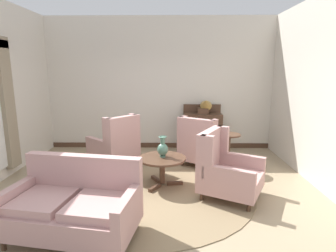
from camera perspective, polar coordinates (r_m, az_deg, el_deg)
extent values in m
plane|color=#9E896B|center=(4.52, -3.31, -14.53)|extent=(8.08, 8.08, 0.00)
cube|color=silver|center=(6.95, -1.71, 8.67)|extent=(5.83, 0.08, 3.26)
cube|color=silver|center=(5.53, 28.19, 6.51)|extent=(0.08, 4.04, 3.26)
cube|color=#4C3323|center=(7.15, -1.65, -4.01)|extent=(5.67, 0.03, 0.12)
cylinder|color=#847051|center=(4.79, -3.04, -12.88)|extent=(3.37, 3.37, 0.01)
cube|color=gray|center=(5.85, -30.35, 3.63)|extent=(0.10, 0.32, 2.34)
cylinder|color=#4C3323|center=(4.73, -1.22, -6.75)|extent=(0.81, 0.81, 0.03)
cylinder|color=#4C3323|center=(4.81, -1.21, -9.41)|extent=(0.10, 0.10, 0.43)
cube|color=#4C3323|center=(4.91, 1.42, -11.85)|extent=(0.28, 0.08, 0.07)
cube|color=#4C3323|center=(5.07, -2.48, -11.07)|extent=(0.20, 0.27, 0.07)
cube|color=#4C3323|center=(4.73, -2.80, -12.79)|extent=(0.21, 0.27, 0.07)
cylinder|color=#4C7A66|center=(4.75, -1.11, -6.28)|extent=(0.10, 0.10, 0.02)
ellipsoid|color=#4C7A66|center=(4.72, -1.12, -4.90)|extent=(0.19, 0.19, 0.22)
cylinder|color=#4C7A66|center=(4.67, -1.12, -2.96)|extent=(0.08, 0.08, 0.11)
torus|color=#4C7A66|center=(4.66, -1.13, -2.28)|extent=(0.14, 0.14, 0.02)
cube|color=tan|center=(3.61, -19.35, -17.38)|extent=(1.64, 1.08, 0.28)
cube|color=tan|center=(3.72, -17.11, -9.57)|extent=(1.53, 0.38, 0.51)
cube|color=tan|center=(3.66, -24.59, -14.01)|extent=(0.70, 0.73, 0.10)
cube|color=tan|center=(3.35, -14.73, -15.79)|extent=(0.70, 0.73, 0.10)
cube|color=tan|center=(3.85, -29.41, -12.36)|extent=(0.23, 0.75, 0.21)
cube|color=tan|center=(3.19, -8.54, -15.92)|extent=(0.23, 0.75, 0.21)
cylinder|color=#4C3323|center=(3.83, -31.04, -20.32)|extent=(0.06, 0.06, 0.14)
cylinder|color=#4C3323|center=(4.29, -24.88, -16.16)|extent=(0.06, 0.06, 0.14)
cylinder|color=#4C3323|center=(3.75, -7.00, -19.35)|extent=(0.06, 0.06, 0.14)
cube|color=tan|center=(5.80, -11.28, -5.73)|extent=(1.14, 1.13, 0.28)
cube|color=tan|center=(5.38, -9.14, -1.64)|extent=(0.59, 0.63, 0.69)
cube|color=tan|center=(5.62, -7.25, -0.14)|extent=(0.22, 0.21, 0.53)
cube|color=tan|center=(5.26, -12.45, -1.16)|extent=(0.22, 0.21, 0.53)
cube|color=tan|center=(5.95, -9.23, -2.68)|extent=(0.65, 0.60, 0.22)
cube|color=tan|center=(5.60, -14.26, -3.80)|extent=(0.65, 0.60, 0.22)
cylinder|color=#4C3323|center=(6.30, -11.08, -6.32)|extent=(0.06, 0.06, 0.14)
cylinder|color=#4C3323|center=(6.01, -15.44, -7.44)|extent=(0.06, 0.06, 0.14)
cylinder|color=#4C3323|center=(5.76, -6.76, -7.92)|extent=(0.06, 0.06, 0.14)
cylinder|color=#4C3323|center=(5.44, -11.33, -9.30)|extent=(0.06, 0.06, 0.14)
cube|color=tan|center=(4.52, 13.00, -11.05)|extent=(1.17, 1.15, 0.26)
cube|color=tan|center=(4.48, 8.69, -4.91)|extent=(0.51, 0.81, 0.65)
cube|color=tan|center=(4.09, 8.12, -5.34)|extent=(0.22, 0.18, 0.50)
cube|color=tan|center=(4.77, 11.26, -2.99)|extent=(0.22, 0.18, 0.50)
cube|color=tan|center=(4.09, 12.41, -9.94)|extent=(0.74, 0.45, 0.21)
cube|color=tan|center=(4.77, 14.94, -6.92)|extent=(0.74, 0.45, 0.21)
cylinder|color=#4C3323|center=(4.24, 16.46, -15.89)|extent=(0.06, 0.06, 0.14)
cylinder|color=#4C3323|center=(4.84, 18.23, -12.39)|extent=(0.06, 0.06, 0.14)
cylinder|color=#4C3323|center=(4.41, 6.98, -14.28)|extent=(0.06, 0.06, 0.14)
cylinder|color=#4C3323|center=(5.00, 9.92, -11.17)|extent=(0.06, 0.06, 0.14)
cube|color=tan|center=(5.89, 7.20, -5.42)|extent=(1.10, 1.11, 0.26)
cube|color=tan|center=(5.49, 5.75, -1.76)|extent=(0.74, 0.55, 0.64)
cube|color=tan|center=(5.40, 9.44, -1.24)|extent=(0.19, 0.22, 0.49)
cube|color=tan|center=(5.71, 3.14, -0.38)|extent=(0.19, 0.22, 0.49)
cube|color=tan|center=(5.73, 10.57, -3.69)|extent=(0.47, 0.65, 0.18)
cube|color=tan|center=(6.03, 4.54, -2.76)|extent=(0.47, 0.65, 0.18)
cylinder|color=#4C3323|center=(6.11, 11.19, -6.91)|extent=(0.06, 0.06, 0.14)
cylinder|color=#4C3323|center=(6.36, 5.93, -5.99)|extent=(0.06, 0.06, 0.14)
cylinder|color=#4C3323|center=(5.55, 8.55, -8.75)|extent=(0.06, 0.06, 0.14)
cylinder|color=#4C3323|center=(5.83, 2.91, -7.61)|extent=(0.06, 0.06, 0.14)
cylinder|color=#4C3323|center=(5.54, 12.60, -1.79)|extent=(0.45, 0.45, 0.03)
cylinder|color=#4C3323|center=(5.64, 12.43, -5.47)|extent=(0.07, 0.07, 0.72)
cylinder|color=#4C3323|center=(5.75, 12.28, -8.69)|extent=(0.29, 0.29, 0.04)
cube|color=#4C3323|center=(6.83, 7.13, -0.88)|extent=(0.93, 0.40, 0.84)
cube|color=#4C3323|center=(6.92, 7.09, 3.66)|extent=(0.93, 0.04, 0.21)
cube|color=#4C3323|center=(6.77, 3.66, -5.02)|extent=(0.06, 0.06, 0.10)
cube|color=#4C3323|center=(6.86, 10.63, -4.97)|extent=(0.06, 0.06, 0.10)
cube|color=#4C3323|center=(7.06, 3.55, -4.31)|extent=(0.06, 0.06, 0.10)
cube|color=#4C3323|center=(7.15, 10.23, -4.28)|extent=(0.06, 0.06, 0.10)
cube|color=#4C3323|center=(6.72, 7.26, 3.14)|extent=(0.24, 0.24, 0.14)
cone|color=#B28942|center=(6.63, 7.89, 4.73)|extent=(0.34, 0.41, 0.38)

